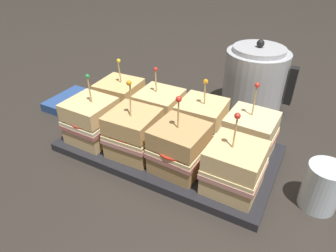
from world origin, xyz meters
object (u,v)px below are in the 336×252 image
Objects in this scene: sandwich_front_center_right at (179,148)px; sandwich_back_center_left at (160,110)px; serving_platter at (168,148)px; sandwich_front_far_right at (234,168)px; drinking_glass at (322,187)px; sandwich_front_far_left at (91,121)px; napkin_stack at (77,103)px; sandwich_back_far_right at (250,135)px; sandwich_back_center_right at (201,122)px; kettle_steel at (255,80)px; sandwich_back_far_left at (120,100)px; sandwich_front_center_left at (133,133)px.

sandwich_back_center_left is at bearing 134.23° from sandwich_front_center_right.
serving_platter is at bearing -46.54° from sandwich_back_center_left.
drinking_glass is at bearing 18.14° from sandwich_front_far_right.
napkin_stack is at bearing 144.43° from sandwich_front_far_left.
sandwich_front_far_left is at bearing -174.20° from drinking_glass.
sandwich_back_far_right is (0.22, 0.00, 0.00)m from sandwich_back_center_left.
sandwich_back_center_right is (-0.12, 0.11, 0.00)m from sandwich_front_far_right.
serving_platter is at bearing -111.05° from kettle_steel.
sandwich_back_far_right is at bearing 19.19° from serving_platter.
napkin_stack is at bearing 163.47° from sandwich_front_center_right.
drinking_glass is at bearing -7.38° from sandwich_back_far_left.
sandwich_back_far_left is 0.18m from napkin_stack.
serving_platter is 0.19m from sandwich_back_far_left.
sandwich_front_center_left reaches higher than sandwich_front_far_right.
sandwich_front_far_left is 0.99× the size of sandwich_front_center_right.
sandwich_front_far_left is 0.93× the size of sandwich_front_center_left.
serving_platter is 3.05× the size of sandwich_back_center_right.
sandwich_back_far_left is (-0.17, 0.05, 0.06)m from serving_platter.
sandwich_front_center_right is at bearing -99.08° from kettle_steel.
kettle_steel is at bearing 27.37° from napkin_stack.
napkin_stack is (-0.28, 0.00, -0.05)m from sandwich_back_center_left.
sandwich_front_far_left is 0.36m from sandwich_back_far_right.
sandwich_front_far_right reaches higher than drinking_glass.
sandwich_front_far_left is at bearing -133.60° from sandwich_back_center_left.
sandwich_back_center_right is 1.12× the size of napkin_stack.
sandwich_back_center_left is (0.11, 0.12, -0.00)m from sandwich_front_far_left.
sandwich_front_center_left reaches higher than napkin_stack.
sandwich_back_center_left is at bearing 133.46° from serving_platter.
napkin_stack is at bearing 173.88° from drinking_glass.
sandwich_front_far_left is 0.82× the size of kettle_steel.
kettle_steel is at bearing 103.23° from sandwich_back_far_right.
serving_platter is 5.27× the size of drinking_glass.
sandwich_back_far_left is (-0.12, 0.11, -0.00)m from sandwich_front_center_left.
sandwich_back_center_right is (0.23, 0.00, 0.00)m from sandwich_back_far_left.
sandwich_front_far_left is 1.05× the size of sandwich_back_center_left.
sandwich_back_far_left is at bearing 154.10° from sandwich_front_center_right.
kettle_steel is at bearing 124.69° from drinking_glass.
sandwich_back_far_left is (-0.34, 0.11, 0.00)m from sandwich_front_far_right.
sandwich_front_center_right is 0.25m from sandwich_back_far_left.
sandwich_front_far_right is at bearing 0.08° from sandwich_front_far_left.
sandwich_back_far_left is (-0.23, 0.11, -0.00)m from sandwich_front_center_right.
sandwich_front_center_right reaches higher than sandwich_front_far_left.
serving_platter is 3.07× the size of sandwich_back_center_left.
sandwich_front_center_left is 1.05× the size of sandwich_back_far_right.
sandwich_back_center_right is at bearing 0.27° from sandwich_back_far_left.
sandwich_front_far_right is (0.17, -0.06, 0.06)m from serving_platter.
kettle_steel is at bearing 68.95° from serving_platter.
drinking_glass is (0.38, -0.07, -0.02)m from sandwich_back_center_left.
sandwich_back_center_right is 0.28m from drinking_glass.
sandwich_back_far_left is at bearing -139.66° from kettle_steel.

